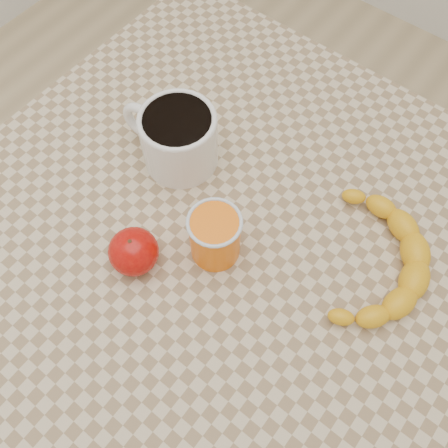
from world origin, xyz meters
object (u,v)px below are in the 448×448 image
Objects in this scene: table at (224,256)px; orange_juice_glass at (215,236)px; apple at (134,252)px; banana at (376,261)px; coffee_mug at (177,137)px.

orange_juice_glass reaches higher than table.
table is at bearing 59.55° from apple.
orange_juice_glass is (0.01, -0.03, 0.13)m from table.
orange_juice_glass reaches higher than banana.
coffee_mug reaches higher than orange_juice_glass.
table is at bearing 106.49° from orange_juice_glass.
banana is at bearing 36.49° from apple.
orange_juice_glass is 0.99× the size of apple.
coffee_mug is 0.17m from orange_juice_glass.
banana is (0.33, 0.02, -0.03)m from coffee_mug.
orange_juice_glass is at bearing 46.92° from apple.
banana is (0.26, 0.19, -0.01)m from apple.
orange_juice_glass reaches higher than apple.
coffee_mug is (-0.13, 0.06, 0.14)m from table.
table is 0.20m from coffee_mug.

